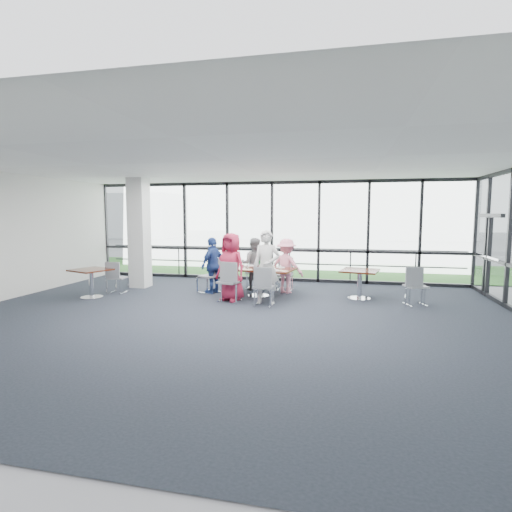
% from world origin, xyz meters
% --- Properties ---
extents(floor, '(12.00, 10.00, 0.02)m').
position_xyz_m(floor, '(0.00, 0.00, -0.01)').
color(floor, '#1D242D').
rests_on(floor, ground).
extents(ceiling, '(12.00, 10.00, 0.04)m').
position_xyz_m(ceiling, '(0.00, 0.00, 3.20)').
color(ceiling, white).
rests_on(ceiling, ground).
extents(wall_front, '(12.00, 0.10, 3.20)m').
position_xyz_m(wall_front, '(0.00, -5.00, 1.60)').
color(wall_front, silver).
rests_on(wall_front, ground).
extents(curtain_wall_back, '(12.00, 0.10, 3.20)m').
position_xyz_m(curtain_wall_back, '(0.00, 5.00, 1.60)').
color(curtain_wall_back, white).
rests_on(curtain_wall_back, ground).
extents(exit_door, '(0.12, 1.60, 2.10)m').
position_xyz_m(exit_door, '(6.00, 3.75, 1.05)').
color(exit_door, black).
rests_on(exit_door, ground).
extents(structural_column, '(0.50, 0.50, 3.20)m').
position_xyz_m(structural_column, '(-3.60, 3.00, 1.60)').
color(structural_column, silver).
rests_on(structural_column, ground).
extents(apron, '(80.00, 70.00, 0.02)m').
position_xyz_m(apron, '(0.00, 10.00, -0.02)').
color(apron, gray).
rests_on(apron, ground).
extents(grass_strip, '(80.00, 5.00, 0.01)m').
position_xyz_m(grass_strip, '(0.00, 8.00, 0.01)').
color(grass_strip, '#2A6222').
rests_on(grass_strip, ground).
extents(hangar_main, '(24.00, 10.00, 6.00)m').
position_xyz_m(hangar_main, '(4.00, 32.00, 3.00)').
color(hangar_main, silver).
rests_on(hangar_main, ground).
extents(hangar_aux, '(10.00, 6.00, 4.00)m').
position_xyz_m(hangar_aux, '(-18.00, 28.00, 2.00)').
color(hangar_aux, silver).
rests_on(hangar_aux, ground).
extents(guard_rail, '(12.00, 0.06, 0.06)m').
position_xyz_m(guard_rail, '(0.00, 5.60, 0.50)').
color(guard_rail, '#2D2D33').
rests_on(guard_rail, ground).
extents(main_table, '(2.00, 1.31, 0.75)m').
position_xyz_m(main_table, '(0.13, 2.41, 0.62)').
color(main_table, '#3C1209').
rests_on(main_table, ground).
extents(side_table_left, '(1.08, 1.08, 0.75)m').
position_xyz_m(side_table_left, '(-4.04, 1.27, 0.63)').
color(side_table_left, '#3C1209').
rests_on(side_table_left, ground).
extents(side_table_right, '(1.06, 1.06, 0.75)m').
position_xyz_m(side_table_right, '(2.70, 2.65, 0.64)').
color(side_table_right, '#3C1209').
rests_on(side_table_right, ground).
extents(diner_near_left, '(0.97, 0.82, 1.69)m').
position_xyz_m(diner_near_left, '(-0.43, 1.76, 0.85)').
color(diner_near_left, '#A91F3E').
rests_on(diner_near_left, ground).
extents(diner_near_right, '(0.66, 0.48, 1.78)m').
position_xyz_m(diner_near_right, '(0.49, 1.62, 0.89)').
color(diner_near_right, silver).
rests_on(diner_near_right, ground).
extents(diner_far_left, '(0.75, 0.48, 1.49)m').
position_xyz_m(diner_far_left, '(-0.20, 3.27, 0.74)').
color(diner_far_left, slate).
rests_on(diner_far_left, ground).
extents(diner_far_right, '(1.08, 0.79, 1.50)m').
position_xyz_m(diner_far_right, '(0.77, 3.04, 0.75)').
color(diner_far_right, pink).
rests_on(diner_far_right, ground).
extents(diner_end, '(0.78, 1.01, 1.53)m').
position_xyz_m(diner_end, '(-1.18, 2.57, 0.77)').
color(diner_end, navy).
rests_on(diner_end, ground).
extents(chair_main_nl, '(0.58, 0.58, 0.98)m').
position_xyz_m(chair_main_nl, '(-0.44, 1.62, 0.49)').
color(chair_main_nl, gray).
rests_on(chair_main_nl, ground).
extents(chair_main_nr, '(0.47, 0.47, 0.91)m').
position_xyz_m(chair_main_nr, '(0.48, 1.39, 0.46)').
color(chair_main_nr, gray).
rests_on(chair_main_nr, ground).
extents(chair_main_fl, '(0.51, 0.51, 0.98)m').
position_xyz_m(chair_main_fl, '(-0.20, 3.45, 0.49)').
color(chair_main_fl, gray).
rests_on(chair_main_fl, ground).
extents(chair_main_fr, '(0.44, 0.44, 0.90)m').
position_xyz_m(chair_main_fr, '(0.68, 3.31, 0.45)').
color(chair_main_fr, gray).
rests_on(chair_main_fr, ground).
extents(chair_main_end, '(0.60, 0.60, 0.93)m').
position_xyz_m(chair_main_end, '(-1.29, 2.59, 0.47)').
color(chair_main_end, gray).
rests_on(chair_main_end, ground).
extents(chair_spare_la, '(0.47, 0.47, 0.86)m').
position_xyz_m(chair_spare_la, '(-3.72, 1.97, 0.43)').
color(chair_spare_la, gray).
rests_on(chair_spare_la, ground).
extents(chair_spare_lb, '(0.57, 0.57, 0.91)m').
position_xyz_m(chair_spare_lb, '(-3.66, 3.05, 0.46)').
color(chair_spare_lb, gray).
rests_on(chair_spare_lb, ground).
extents(chair_spare_r, '(0.57, 0.57, 0.91)m').
position_xyz_m(chair_spare_r, '(3.98, 2.22, 0.46)').
color(chair_spare_r, gray).
rests_on(chair_spare_r, ground).
extents(plate_nl, '(0.28, 0.28, 0.01)m').
position_xyz_m(plate_nl, '(-0.43, 2.20, 0.76)').
color(plate_nl, white).
rests_on(plate_nl, main_table).
extents(plate_nr, '(0.25, 0.25, 0.01)m').
position_xyz_m(plate_nr, '(0.63, 2.05, 0.76)').
color(plate_nr, white).
rests_on(plate_nr, main_table).
extents(plate_fl, '(0.28, 0.28, 0.01)m').
position_xyz_m(plate_fl, '(-0.24, 2.81, 0.76)').
color(plate_fl, white).
rests_on(plate_fl, main_table).
extents(plate_fr, '(0.24, 0.24, 0.01)m').
position_xyz_m(plate_fr, '(0.67, 2.60, 0.76)').
color(plate_fr, white).
rests_on(plate_fr, main_table).
extents(plate_end, '(0.27, 0.27, 0.01)m').
position_xyz_m(plate_end, '(-0.62, 2.59, 0.76)').
color(plate_end, white).
rests_on(plate_end, main_table).
extents(tumbler_a, '(0.07, 0.07, 0.13)m').
position_xyz_m(tumbler_a, '(-0.12, 2.25, 0.82)').
color(tumbler_a, white).
rests_on(tumbler_a, main_table).
extents(tumbler_b, '(0.06, 0.06, 0.13)m').
position_xyz_m(tumbler_b, '(0.38, 2.17, 0.81)').
color(tumbler_b, white).
rests_on(tumbler_b, main_table).
extents(tumbler_c, '(0.07, 0.07, 0.14)m').
position_xyz_m(tumbler_c, '(0.22, 2.63, 0.82)').
color(tumbler_c, white).
rests_on(tumbler_c, main_table).
extents(tumbler_d, '(0.07, 0.07, 0.15)m').
position_xyz_m(tumbler_d, '(-0.51, 2.36, 0.82)').
color(tumbler_d, white).
rests_on(tumbler_d, main_table).
extents(menu_a, '(0.38, 0.32, 0.00)m').
position_xyz_m(menu_a, '(-0.13, 2.06, 0.75)').
color(menu_a, silver).
rests_on(menu_a, main_table).
extents(menu_b, '(0.35, 0.32, 0.00)m').
position_xyz_m(menu_b, '(0.82, 2.03, 0.75)').
color(menu_b, silver).
rests_on(menu_b, main_table).
extents(menu_c, '(0.31, 0.25, 0.00)m').
position_xyz_m(menu_c, '(0.36, 2.79, 0.75)').
color(menu_c, silver).
rests_on(menu_c, main_table).
extents(condiment_caddy, '(0.10, 0.07, 0.04)m').
position_xyz_m(condiment_caddy, '(0.17, 2.41, 0.77)').
color(condiment_caddy, black).
rests_on(condiment_caddy, main_table).
extents(ketchup_bottle, '(0.06, 0.06, 0.18)m').
position_xyz_m(ketchup_bottle, '(0.18, 2.47, 0.84)').
color(ketchup_bottle, '#B62912').
rests_on(ketchup_bottle, main_table).
extents(green_bottle, '(0.05, 0.05, 0.20)m').
position_xyz_m(green_bottle, '(0.16, 2.42, 0.85)').
color(green_bottle, '#217E37').
rests_on(green_bottle, main_table).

